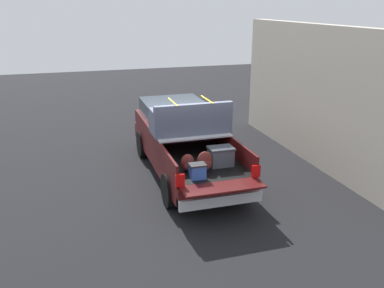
{
  "coord_description": "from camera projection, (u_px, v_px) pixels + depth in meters",
  "views": [
    {
      "loc": [
        -10.37,
        2.97,
        4.59
      ],
      "look_at": [
        -0.6,
        0.0,
        1.1
      ],
      "focal_mm": 38.69,
      "sensor_mm": 36.0,
      "label": 1
    }
  ],
  "objects": [
    {
      "name": "pickup_truck",
      "position": [
        182.0,
        139.0,
        11.7
      ],
      "size": [
        6.05,
        2.06,
        2.23
      ],
      "color": "#470F0F",
      "rests_on": "ground_plane"
    },
    {
      "name": "building_facade",
      "position": [
        318.0,
        96.0,
        12.05
      ],
      "size": [
        8.6,
        0.36,
        4.03
      ],
      "primitive_type": "cube",
      "color": "beige",
      "rests_on": "ground_plane"
    },
    {
      "name": "ground_plane",
      "position": [
        186.0,
        174.0,
        11.69
      ],
      "size": [
        40.0,
        40.0,
        0.0
      ],
      "primitive_type": "plane",
      "color": "black"
    }
  ]
}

